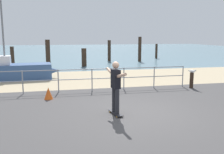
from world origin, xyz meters
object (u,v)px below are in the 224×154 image
Objects in this scene: skateboard at (116,113)px; skateboarder at (116,84)px; sailboat at (14,71)px; bollard_short at (192,81)px; seagull at (192,71)px; traffic_cone at (48,94)px.

skateboarder is at bearing 0.00° from skateboard.
bollard_short is at bearing -25.85° from sailboat.
seagull is at bearing -70.07° from bollard_short.
sailboat reaches higher than skateboard.
skateboarder is at bearing -144.72° from seagull.
traffic_cone is at bearing -173.58° from bollard_short.
skateboard is 5.54m from bollard_short.
skateboard is 5.58m from seagull.
skateboarder is at bearing -144.55° from bollard_short.
skateboard is at bearing -144.72° from seagull.
traffic_cone is (-6.69, -0.74, -0.59)m from seagull.
seagull is (0.01, -0.02, 0.46)m from bollard_short.
sailboat reaches higher than bollard_short.
skateboard is at bearing 180.00° from skateboarder.
skateboarder is 3.37m from traffic_cone.
skateboard is (4.24, -7.45, -0.46)m from sailboat.
bollard_short is (4.51, 3.21, 0.32)m from skateboard.
bollard_short is at bearing 109.93° from seagull.
skateboard is at bearing -48.41° from traffic_cone.
sailboat is 9.74m from seagull.
sailboat is at bearing 119.65° from skateboard.
sailboat is 3.43× the size of skateboarder.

